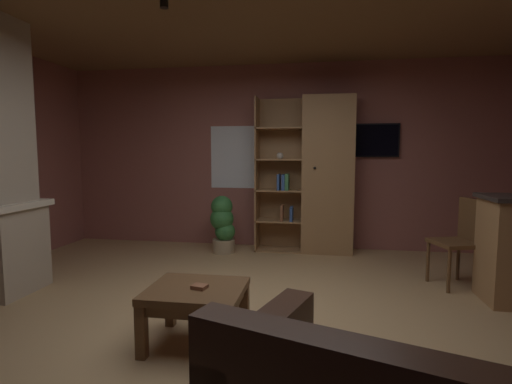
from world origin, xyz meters
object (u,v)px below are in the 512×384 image
bookshelf_cabinet (321,176)px  table_book_0 (199,287)px  coffee_table (196,299)px  dining_chair (462,236)px  potted_floor_plant (223,223)px  wall_mounted_tv (369,140)px

bookshelf_cabinet → table_book_0: (-0.86, -2.90, -0.63)m
bookshelf_cabinet → coffee_table: 3.10m
dining_chair → potted_floor_plant: size_ratio=1.15×
table_book_0 → dining_chair: (2.31, 1.69, 0.09)m
table_book_0 → wall_mounted_tv: 3.64m
coffee_table → wall_mounted_tv: bearing=63.5°
wall_mounted_tv → dining_chair: bearing=-60.5°
dining_chair → wall_mounted_tv: wall_mounted_tv is taller
coffee_table → wall_mounted_tv: (1.54, 3.09, 1.23)m
table_book_0 → wall_mounted_tv: bearing=64.2°
dining_chair → potted_floor_plant: (-2.80, 0.95, -0.11)m
bookshelf_cabinet → coffee_table: bearing=-107.2°
table_book_0 → wall_mounted_tv: size_ratio=0.12×
bookshelf_cabinet → potted_floor_plant: bearing=-168.7°
dining_chair → coffee_table: bearing=-144.7°
potted_floor_plant → wall_mounted_tv: 2.35m
coffee_table → table_book_0: table_book_0 is taller
coffee_table → potted_floor_plant: potted_floor_plant is taller
coffee_table → potted_floor_plant: 2.65m
bookshelf_cabinet → coffee_table: bookshelf_cabinet is taller
coffee_table → wall_mounted_tv: 3.66m
bookshelf_cabinet → wall_mounted_tv: (0.65, 0.21, 0.50)m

